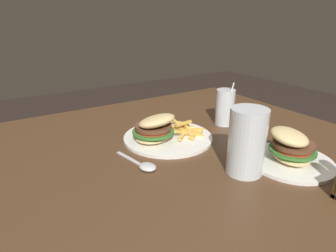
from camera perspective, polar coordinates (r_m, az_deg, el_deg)
The scene contains 6 objects.
dining_table at distance 0.87m, azimuth 5.17°, elevation -12.73°, with size 1.27×1.30×0.74m.
meal_plate_near at distance 0.93m, azimuth -1.35°, elevation -1.20°, with size 0.30×0.30×0.11m.
beer_glass at distance 0.75m, azimuth 15.68°, elevation -3.22°, with size 0.10×0.10×0.18m.
juice_glass at distance 1.08m, azimuth 11.48°, elevation 3.53°, with size 0.07×0.07×0.17m.
spoon at distance 0.78m, azimuth -4.55°, elevation -8.10°, with size 0.06×0.17×0.01m.
meal_plate_far at distance 0.86m, azimuth 23.67°, elevation -4.65°, with size 0.23×0.23×0.11m.
Camera 1 is at (0.45, 0.57, 1.13)m, focal length 30.00 mm.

